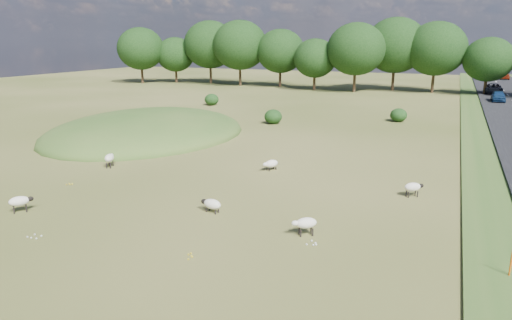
{
  "coord_description": "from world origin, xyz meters",
  "views": [
    {
      "loc": [
        12.65,
        -20.63,
        8.07
      ],
      "look_at": [
        2.0,
        4.0,
        1.0
      ],
      "focal_mm": 32.0,
      "sensor_mm": 36.0,
      "label": 1
    }
  ],
  "objects_px": {
    "sheep_1": "(413,187)",
    "sheep_4": "(109,158)",
    "car_2": "(493,89)",
    "car_4": "(504,76)",
    "sheep_2": "(305,223)",
    "sheep_5": "(20,201)",
    "car_3": "(498,96)",
    "marker_post": "(511,263)",
    "sheep_6": "(271,164)",
    "sheep_0": "(212,204)"
  },
  "relations": [
    {
      "from": "sheep_1",
      "to": "sheep_4",
      "type": "distance_m",
      "value": 18.85
    },
    {
      "from": "car_2",
      "to": "car_4",
      "type": "xyz_separation_m",
      "value": [
        3.8,
        29.82,
        -0.08
      ]
    },
    {
      "from": "sheep_2",
      "to": "car_2",
      "type": "height_order",
      "value": "car_2"
    },
    {
      "from": "sheep_5",
      "to": "car_4",
      "type": "distance_m",
      "value": 97.23
    },
    {
      "from": "car_3",
      "to": "marker_post",
      "type": "bearing_deg",
      "value": -93.39
    },
    {
      "from": "marker_post",
      "to": "sheep_6",
      "type": "relative_size",
      "value": 1.0
    },
    {
      "from": "marker_post",
      "to": "sheep_4",
      "type": "relative_size",
      "value": 0.95
    },
    {
      "from": "car_2",
      "to": "sheep_4",
      "type": "bearing_deg",
      "value": -114.97
    },
    {
      "from": "sheep_5",
      "to": "sheep_6",
      "type": "distance_m",
      "value": 14.38
    },
    {
      "from": "sheep_6",
      "to": "car_3",
      "type": "height_order",
      "value": "car_3"
    },
    {
      "from": "marker_post",
      "to": "car_2",
      "type": "xyz_separation_m",
      "value": [
        3.03,
        61.13,
        0.38
      ]
    },
    {
      "from": "marker_post",
      "to": "sheep_4",
      "type": "xyz_separation_m",
      "value": [
        -22.66,
        5.97,
        0.02
      ]
    },
    {
      "from": "sheep_0",
      "to": "car_2",
      "type": "bearing_deg",
      "value": -94.97
    },
    {
      "from": "sheep_2",
      "to": "sheep_4",
      "type": "bearing_deg",
      "value": -54.77
    },
    {
      "from": "sheep_2",
      "to": "sheep_0",
      "type": "bearing_deg",
      "value": -44.6
    },
    {
      "from": "sheep_4",
      "to": "car_2",
      "type": "xyz_separation_m",
      "value": [
        25.69,
        55.16,
        0.36
      ]
    },
    {
      "from": "sheep_0",
      "to": "sheep_2",
      "type": "relative_size",
      "value": 1.08
    },
    {
      "from": "car_2",
      "to": "car_3",
      "type": "bearing_deg",
      "value": -90.0
    },
    {
      "from": "car_2",
      "to": "car_4",
      "type": "height_order",
      "value": "car_2"
    },
    {
      "from": "sheep_1",
      "to": "car_4",
      "type": "relative_size",
      "value": 0.24
    },
    {
      "from": "sheep_1",
      "to": "sheep_6",
      "type": "relative_size",
      "value": 0.9
    },
    {
      "from": "sheep_4",
      "to": "car_4",
      "type": "bearing_deg",
      "value": -43.81
    },
    {
      "from": "sheep_1",
      "to": "car_3",
      "type": "relative_size",
      "value": 0.26
    },
    {
      "from": "car_4",
      "to": "marker_post",
      "type": "bearing_deg",
      "value": 85.71
    },
    {
      "from": "sheep_0",
      "to": "car_3",
      "type": "distance_m",
      "value": 52.1
    },
    {
      "from": "sheep_5",
      "to": "sheep_1",
      "type": "bearing_deg",
      "value": -22.22
    },
    {
      "from": "sheep_1",
      "to": "car_2",
      "type": "distance_m",
      "value": 53.88
    },
    {
      "from": "marker_post",
      "to": "car_2",
      "type": "distance_m",
      "value": 61.21
    },
    {
      "from": "car_2",
      "to": "car_3",
      "type": "xyz_separation_m",
      "value": [
        0.0,
        -9.95,
        -0.03
      ]
    },
    {
      "from": "marker_post",
      "to": "car_3",
      "type": "bearing_deg",
      "value": 86.61
    },
    {
      "from": "sheep_4",
      "to": "sheep_2",
      "type": "bearing_deg",
      "value": -134.13
    },
    {
      "from": "sheep_2",
      "to": "sheep_4",
      "type": "distance_m",
      "value": 15.94
    },
    {
      "from": "sheep_4",
      "to": "sheep_6",
      "type": "relative_size",
      "value": 1.05
    },
    {
      "from": "car_2",
      "to": "car_3",
      "type": "height_order",
      "value": "car_2"
    },
    {
      "from": "sheep_0",
      "to": "sheep_2",
      "type": "height_order",
      "value": "sheep_2"
    },
    {
      "from": "sheep_0",
      "to": "sheep_2",
      "type": "distance_m",
      "value": 5.03
    },
    {
      "from": "sheep_4",
      "to": "car_4",
      "type": "height_order",
      "value": "car_4"
    },
    {
      "from": "sheep_0",
      "to": "sheep_1",
      "type": "height_order",
      "value": "sheep_1"
    },
    {
      "from": "marker_post",
      "to": "sheep_5",
      "type": "relative_size",
      "value": 1.1
    },
    {
      "from": "sheep_6",
      "to": "car_2",
      "type": "height_order",
      "value": "car_2"
    },
    {
      "from": "sheep_6",
      "to": "sheep_0",
      "type": "bearing_deg",
      "value": 28.93
    },
    {
      "from": "marker_post",
      "to": "car_3",
      "type": "xyz_separation_m",
      "value": [
        3.03,
        51.17,
        0.35
      ]
    },
    {
      "from": "sheep_0",
      "to": "marker_post",
      "type": "bearing_deg",
      "value": -176.96
    },
    {
      "from": "sheep_2",
      "to": "car_3",
      "type": "distance_m",
      "value": 51.63
    },
    {
      "from": "sheep_6",
      "to": "car_3",
      "type": "bearing_deg",
      "value": -172.32
    },
    {
      "from": "sheep_0",
      "to": "car_3",
      "type": "relative_size",
      "value": 0.29
    },
    {
      "from": "sheep_6",
      "to": "car_4",
      "type": "distance_m",
      "value": 83.78
    },
    {
      "from": "car_4",
      "to": "car_3",
      "type": "bearing_deg",
      "value": 84.54
    },
    {
      "from": "sheep_2",
      "to": "sheep_5",
      "type": "xyz_separation_m",
      "value": [
        -13.45,
        -2.85,
        0.0
      ]
    },
    {
      "from": "sheep_4",
      "to": "car_2",
      "type": "relative_size",
      "value": 0.24
    }
  ]
}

